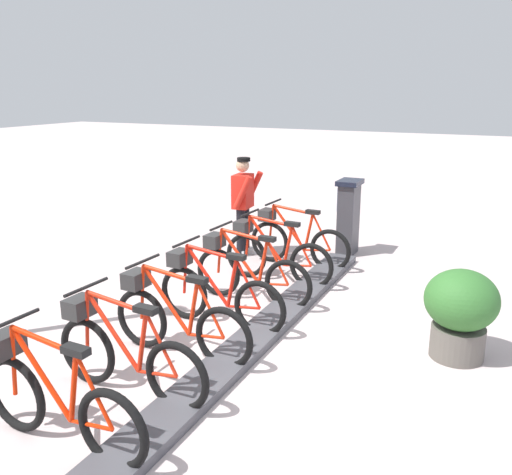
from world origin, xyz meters
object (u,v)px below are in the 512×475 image
object	(u,v)px
payment_kiosk	(348,216)
bike_docked_6	(53,398)
bike_docked_1	(273,254)
bike_docked_3	(215,292)
planter_bush	(461,310)
bike_docked_4	(175,318)
worker_near_rack	(243,202)
bike_docked_5	(123,352)
bike_docked_0	(295,240)
bike_docked_2	(247,271)

from	to	relation	value
payment_kiosk	bike_docked_6	world-z (taller)	payment_kiosk
payment_kiosk	bike_docked_1	distance (m)	1.96
payment_kiosk	bike_docked_3	xyz separation A→B (m)	(0.57, 3.57, -0.24)
bike_docked_3	planter_bush	distance (m)	2.75
bike_docked_6	bike_docked_4	bearing A→B (deg)	-90.00
bike_docked_6	worker_near_rack	xyz separation A→B (m)	(1.01, -5.32, 0.48)
bike_docked_5	bike_docked_1	bearing A→B (deg)	-90.00
bike_docked_4	worker_near_rack	bearing A→B (deg)	-74.35
bike_docked_0	bike_docked_5	bearing A→B (deg)	90.00
payment_kiosk	bike_docked_3	world-z (taller)	payment_kiosk
bike_docked_5	planter_bush	distance (m)	3.44
bike_docked_5	planter_bush	size ratio (longest dim) A/B	1.77
bike_docked_5	worker_near_rack	world-z (taller)	worker_near_rack
worker_near_rack	bike_docked_4	bearing A→B (deg)	105.65
bike_docked_0	bike_docked_3	distance (m)	2.57
bike_docked_5	planter_bush	xyz separation A→B (m)	(-2.71, -2.11, 0.11)
planter_bush	bike_docked_6	bearing A→B (deg)	47.56
bike_docked_0	planter_bush	xyz separation A→B (m)	(-2.71, 2.17, 0.11)
bike_docked_4	bike_docked_2	bearing A→B (deg)	-90.00
bike_docked_4	bike_docked_5	xyz separation A→B (m)	(0.00, 0.86, 0.00)
payment_kiosk	bike_docked_2	size ratio (longest dim) A/B	0.74
bike_docked_2	planter_bush	xyz separation A→B (m)	(-2.71, 0.46, 0.11)
payment_kiosk	bike_docked_6	bearing A→B (deg)	84.68
payment_kiosk	bike_docked_2	distance (m)	2.78
payment_kiosk	bike_docked_4	size ratio (longest dim) A/B	0.74
bike_docked_2	bike_docked_3	xyz separation A→B (m)	(0.00, 0.86, 0.00)
bike_docked_2	planter_bush	world-z (taller)	bike_docked_2
bike_docked_2	worker_near_rack	distance (m)	2.20
bike_docked_4	planter_bush	world-z (taller)	bike_docked_4
bike_docked_4	worker_near_rack	xyz separation A→B (m)	(1.01, -3.61, 0.48)
bike_docked_1	bike_docked_6	distance (m)	4.28
bike_docked_1	bike_docked_6	world-z (taller)	same
worker_near_rack	bike_docked_6	bearing A→B (deg)	100.76
payment_kiosk	bike_docked_2	xyz separation A→B (m)	(0.57, 2.71, -0.24)
bike_docked_1	bike_docked_2	xyz separation A→B (m)	(0.00, 0.86, 0.00)
bike_docked_5	bike_docked_0	bearing A→B (deg)	-90.00
bike_docked_5	worker_near_rack	size ratio (longest dim) A/B	1.04
bike_docked_2	bike_docked_5	bearing A→B (deg)	90.00
bike_docked_2	bike_docked_4	xyz separation A→B (m)	(0.00, 1.71, 0.00)
bike_docked_5	bike_docked_2	bearing A→B (deg)	-90.00
bike_docked_2	bike_docked_4	size ratio (longest dim) A/B	1.00
payment_kiosk	bike_docked_0	size ratio (longest dim) A/B	0.74
payment_kiosk	bike_docked_0	world-z (taller)	payment_kiosk
bike_docked_4	planter_bush	bearing A→B (deg)	-155.16
bike_docked_2	bike_docked_5	size ratio (longest dim) A/B	1.00
bike_docked_1	bike_docked_3	distance (m)	1.71
bike_docked_2	bike_docked_3	world-z (taller)	same
payment_kiosk	bike_docked_2	world-z (taller)	payment_kiosk
bike_docked_1	planter_bush	bearing A→B (deg)	154.21
bike_docked_1	worker_near_rack	xyz separation A→B (m)	(1.01, -1.04, 0.48)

